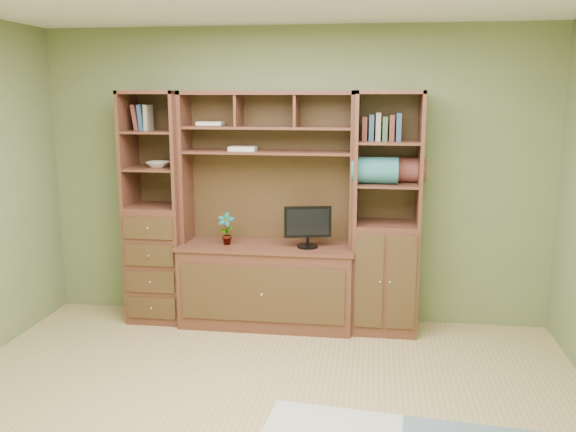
% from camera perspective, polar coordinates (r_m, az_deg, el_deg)
% --- Properties ---
extents(room, '(4.60, 4.10, 2.64)m').
position_cam_1_polar(room, '(3.49, -3.83, -0.56)').
color(room, tan).
rests_on(room, ground).
extents(center_hutch, '(1.54, 0.53, 2.05)m').
position_cam_1_polar(center_hutch, '(5.25, -2.04, 0.41)').
color(center_hutch, '#542B1D').
rests_on(center_hutch, ground).
extents(left_tower, '(0.50, 0.45, 2.05)m').
position_cam_1_polar(left_tower, '(5.55, -12.19, 0.75)').
color(left_tower, '#542B1D').
rests_on(left_tower, ground).
extents(right_tower, '(0.55, 0.45, 2.05)m').
position_cam_1_polar(right_tower, '(5.21, 9.20, 0.18)').
color(right_tower, '#542B1D').
rests_on(right_tower, ground).
extents(monitor, '(0.43, 0.27, 0.49)m').
position_cam_1_polar(monitor, '(5.17, 1.86, -0.30)').
color(monitor, black).
rests_on(monitor, center_hutch).
extents(orchid, '(0.15, 0.10, 0.28)m').
position_cam_1_polar(orchid, '(5.32, -5.81, -1.20)').
color(orchid, '#965133').
rests_on(orchid, center_hutch).
extents(magazines, '(0.23, 0.17, 0.04)m').
position_cam_1_polar(magazines, '(5.30, -4.24, 6.32)').
color(magazines, beige).
rests_on(magazines, center_hutch).
extents(bowl, '(0.20, 0.20, 0.05)m').
position_cam_1_polar(bowl, '(5.48, -12.03, 4.75)').
color(bowl, silver).
rests_on(bowl, left_tower).
extents(blanket_teal, '(0.38, 0.22, 0.22)m').
position_cam_1_polar(blanket_teal, '(5.10, 8.10, 4.26)').
color(blanket_teal, '#2A6A6E').
rests_on(blanket_teal, right_tower).
extents(blanket_red, '(0.37, 0.21, 0.21)m').
position_cam_1_polar(blanket_red, '(5.24, 10.73, 4.27)').
color(blanket_red, brown).
rests_on(blanket_red, right_tower).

